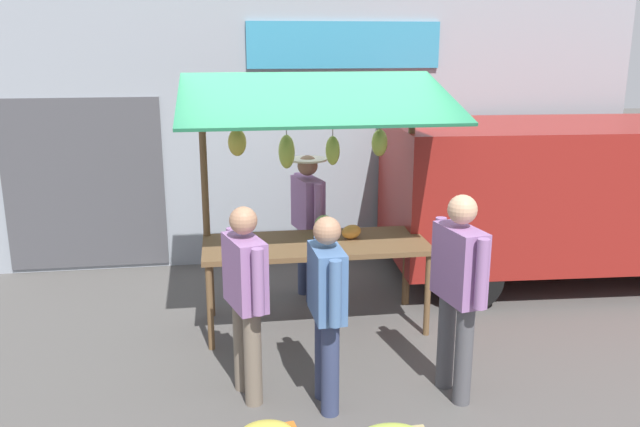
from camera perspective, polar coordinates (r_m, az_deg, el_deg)
ground_plane at (r=6.75m, az=-0.39°, el=-9.66°), size 40.00×40.00×0.00m
street_backdrop at (r=8.40m, az=-2.88°, el=7.25°), size 9.00×0.30×3.40m
market_stall at (r=6.31m, az=-0.43°, el=3.28°), size 2.50×1.46×2.50m
vendor_with_sunhat at (r=7.14m, az=-1.07°, el=-0.18°), size 0.42×0.68×1.62m
shopper_in_striped_shirt at (r=5.17m, az=-6.51°, el=-6.69°), size 0.35×0.66×1.59m
shopper_with_ponytail at (r=5.01m, az=0.60°, el=-7.64°), size 0.24×0.67×1.55m
shopper_with_shopping_bag at (r=5.25m, az=11.95°, el=-5.87°), size 0.31×0.70×1.67m
parked_van at (r=8.25m, az=20.44°, el=2.13°), size 4.49×2.08×1.88m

